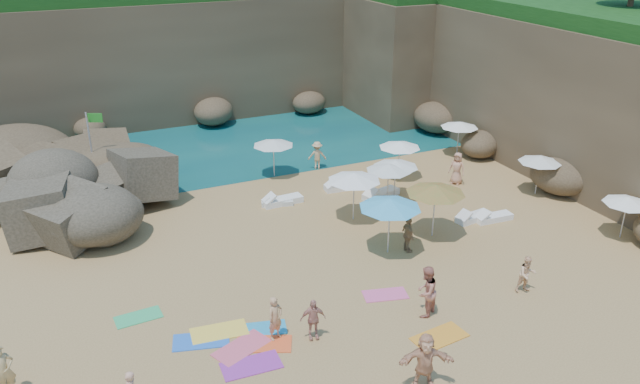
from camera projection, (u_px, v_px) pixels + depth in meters
name	position (u px, v px, depth m)	size (l,w,h in m)	color
ground	(305.00, 274.00, 24.79)	(120.00, 120.00, 0.00)	tan
seawater	(158.00, 95.00, 49.79)	(120.00, 120.00, 0.00)	#0C4751
cliff_back	(194.00, 54.00, 44.76)	(44.00, 8.00, 8.00)	brown
cliff_right	(546.00, 83.00, 37.00)	(8.00, 30.00, 8.00)	brown
cliff_corner	(410.00, 50.00, 46.24)	(10.00, 12.00, 8.00)	brown
rock_promontory	(5.00, 177.00, 33.98)	(12.00, 7.00, 2.00)	brown
rock_outcrop	(71.00, 223.00, 28.95)	(7.62, 5.72, 3.05)	brown
flag_pole	(93.00, 141.00, 31.50)	(0.79, 0.34, 4.16)	silver
parasol_0	(273.00, 142.00, 33.44)	(2.22, 2.22, 2.10)	silver
parasol_1	(400.00, 145.00, 33.11)	(2.23, 2.23, 2.11)	silver
parasol_2	(396.00, 164.00, 30.54)	(2.23, 2.23, 2.11)	silver
parasol_3	(460.00, 125.00, 36.40)	(2.20, 2.20, 2.08)	silver
parasol_5	(389.00, 167.00, 30.11)	(2.22, 2.22, 2.10)	silver
parasol_6	(436.00, 189.00, 26.87)	(2.61, 2.61, 2.47)	silver
parasol_8	(540.00, 159.00, 31.26)	(2.16, 2.16, 2.05)	silver
parasol_9	(354.00, 177.00, 28.44)	(2.48, 2.48, 2.34)	silver
parasol_10	(390.00, 203.00, 25.51)	(2.61, 2.61, 2.47)	silver
parasol_11	(628.00, 200.00, 26.92)	(2.07, 2.07, 1.96)	silver
lounger_0	(283.00, 201.00, 30.81)	(2.01, 0.67, 0.31)	white
lounger_1	(277.00, 203.00, 30.69)	(1.55, 0.52, 0.24)	silver
lounger_2	(343.00, 187.00, 32.45)	(1.92, 0.64, 0.30)	white
lounger_3	(474.00, 217.00, 29.15)	(1.85, 0.62, 0.29)	white
lounger_4	(381.00, 194.00, 31.55)	(2.03, 0.68, 0.32)	white
lounger_5	(494.00, 218.00, 29.12)	(1.82, 0.61, 0.28)	white
towel_0	(201.00, 341.00, 20.87)	(1.87, 0.93, 0.03)	blue
towel_1	(242.00, 348.00, 20.53)	(1.89, 0.95, 0.03)	#E0576F
towel_2	(264.00, 344.00, 20.71)	(1.85, 0.92, 0.03)	#FF5A28
towel_6	(251.00, 365.00, 19.71)	(1.89, 0.94, 0.03)	purple
towel_8	(262.00, 329.00, 21.46)	(1.66, 0.83, 0.03)	#2595C5
towel_9	(385.00, 295.00, 23.41)	(1.65, 0.83, 0.03)	#E95A92
towel_10	(439.00, 337.00, 21.05)	(1.90, 0.95, 0.03)	orange
towel_11	(138.00, 317.00, 22.09)	(1.61, 0.81, 0.03)	#32B067
towel_12	(219.00, 332.00, 21.31)	(1.92, 0.96, 0.03)	yellow
person_stand_0	(3.00, 371.00, 18.15)	(0.65, 0.43, 1.79)	tan
person_stand_1	(426.00, 292.00, 21.87)	(0.94, 0.73, 1.93)	tan
person_stand_2	(317.00, 155.00, 34.87)	(1.03, 0.42, 1.59)	tan
person_stand_3	(408.00, 235.00, 26.15)	(0.93, 0.39, 1.58)	#906C48
person_stand_4	(457.00, 168.00, 32.88)	(0.85, 0.46, 1.74)	tan
person_stand_5	(38.00, 201.00, 28.94)	(1.73, 0.50, 1.86)	tan
person_lie_1	(313.00, 334.00, 20.94)	(0.87, 1.48, 0.36)	tan
person_lie_3	(424.00, 379.00, 18.82)	(1.67, 1.80, 0.48)	tan
person_lie_4	(276.00, 334.00, 20.92)	(0.58, 1.58, 0.38)	tan
person_lie_5	(525.00, 285.00, 23.52)	(0.71, 1.45, 0.55)	#F5BC8B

